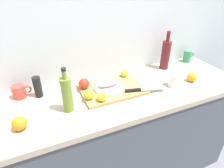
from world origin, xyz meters
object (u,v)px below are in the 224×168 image
olive_oil_bottle (67,94)px  pepper_mill (38,87)px  coffee_mug_2 (188,56)px  fish_fillet (108,84)px  orange_0 (19,123)px  chef_knife (140,90)px  coffee_mug_1 (174,80)px  lemon_0 (102,97)px  coffee_mug_0 (19,92)px  cutting_board (112,89)px  white_plate (108,87)px  wine_bottle (166,54)px

olive_oil_bottle → pepper_mill: 0.28m
coffee_mug_2 → fish_fillet: bearing=-169.0°
orange_0 → chef_knife: bearing=3.5°
olive_oil_bottle → coffee_mug_1: 0.78m
lemon_0 → coffee_mug_2: size_ratio=0.55×
coffee_mug_0 → fish_fillet: bearing=-15.0°
chef_knife → coffee_mug_2: (0.68, 0.30, 0.02)m
cutting_board → coffee_mug_0: bearing=164.7°
coffee_mug_0 → coffee_mug_1: size_ratio=1.04×
olive_oil_bottle → white_plate: bearing=20.5°
chef_knife → orange_0: bearing=-163.2°
white_plate → pepper_mill: 0.48m
chef_knife → coffee_mug_1: (0.28, -0.01, 0.02)m
pepper_mill → coffee_mug_0: bearing=162.3°
coffee_mug_0 → pepper_mill: (0.12, -0.04, 0.03)m
white_plate → chef_knife: (0.19, -0.13, 0.00)m
chef_knife → wine_bottle: size_ratio=0.89×
coffee_mug_0 → orange_0: size_ratio=1.56×
lemon_0 → pepper_mill: (-0.36, 0.25, 0.02)m
cutting_board → chef_knife: chef_knife is taller
white_plate → coffee_mug_0: 0.60m
chef_knife → coffee_mug_2: coffee_mug_2 is taller
fish_fillet → orange_0: bearing=-163.4°
lemon_0 → coffee_mug_2: bearing=17.2°
coffee_mug_2 → lemon_0: bearing=-162.8°
lemon_0 → cutting_board: bearing=44.8°
coffee_mug_1 → fish_fillet: bearing=163.6°
fish_fillet → coffee_mug_1: size_ratio=1.34×
white_plate → fish_fillet: bearing=90.0°
fish_fillet → coffee_mug_1: coffee_mug_1 is taller
cutting_board → coffee_mug_2: (0.84, 0.18, 0.04)m
cutting_board → pepper_mill: 0.51m
chef_knife → olive_oil_bottle: (-0.50, 0.01, 0.09)m
white_plate → coffee_mug_1: 0.49m
lemon_0 → olive_oil_bottle: (-0.21, 0.02, 0.07)m
chef_knife → olive_oil_bottle: size_ratio=1.00×
cutting_board → coffee_mug_1: (0.44, -0.13, 0.04)m
coffee_mug_0 → pepper_mill: 0.13m
coffee_mug_2 → olive_oil_bottle: bearing=-166.5°
white_plate → lemon_0: bearing=-126.2°
lemon_0 → wine_bottle: wine_bottle is taller
fish_fillet → coffee_mug_0: 0.60m
white_plate → fish_fillet: size_ratio=1.33×
olive_oil_bottle → coffee_mug_2: (1.18, 0.28, -0.06)m
white_plate → lemon_0: (-0.10, -0.13, 0.02)m
chef_knife → coffee_mug_1: size_ratio=2.43×
white_plate → orange_0: (-0.59, -0.17, 0.01)m
chef_knife → lemon_0: 0.29m
wine_bottle → coffee_mug_2: 0.29m
fish_fillet → coffee_mug_2: bearing=11.0°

